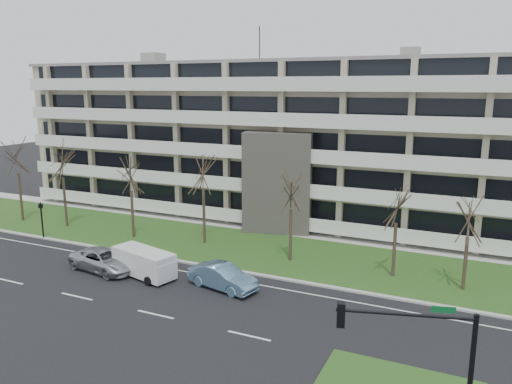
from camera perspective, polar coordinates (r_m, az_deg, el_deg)
The scene contains 18 objects.
ground at distance 30.25m, azimuth -11.40°, elevation -13.56°, with size 160.00×160.00×0.00m, color black.
grass_verge at distance 40.63m, azimuth -0.51°, elevation -6.49°, with size 90.00×10.00×0.06m, color #2B4617.
curb at distance 36.42m, azimuth -3.92°, elevation -8.71°, with size 90.00×0.35×0.12m, color #B2B2AD.
sidewalk at distance 45.42m, azimuth 2.46°, elevation -4.47°, with size 90.00×2.00×0.08m, color #B2B2AD.
lane_edge_line at distance 35.23m, azimuth -5.10°, elevation -9.57°, with size 90.00×0.12×0.01m, color white.
apartment_building at distance 50.21m, azimuth 5.51°, elevation 5.90°, with size 60.50×15.10×18.75m.
silver_pickup at distance 37.49m, azimuth -16.90°, elevation -7.46°, with size 2.55×5.53×1.54m, color #B1B4B9.
blue_sedan at distance 32.93m, azimuth -3.83°, elevation -9.65°, with size 1.68×4.83×1.59m, color #729EC5.
white_van at distance 35.53m, azimuth -12.63°, elevation -7.69°, with size 5.17×2.95×1.89m.
traffic_signal at distance 19.29m, azimuth 18.67°, elevation -17.55°, with size 4.70×1.55×5.62m.
pedestrian_signal at distance 46.49m, azimuth -23.31°, elevation -2.50°, with size 0.35×0.31×3.24m.
tree_0 at distance 52.80m, azimuth -25.72°, elevation 4.02°, with size 4.28×4.28×8.56m.
tree_1 at distance 48.92m, azimuth -21.35°, elevation 3.63°, with size 4.17×4.17×8.33m.
tree_2 at distance 43.61m, azimuth -14.18°, elevation 2.21°, with size 3.71×3.71×7.43m.
tree_3 at distance 40.75m, azimuth -6.10°, elevation 2.93°, with size 4.20×4.20×8.41m.
tree_4 at distance 36.60m, azimuth 4.04°, elevation 0.47°, with size 3.62×3.62×7.24m.
tree_5 at distance 34.77m, azimuth 15.84°, elevation -1.11°, with size 3.42×3.42×6.84m.
tree_6 at distance 34.06m, azimuth 23.22°, elevation -2.52°, with size 3.20×3.20×6.39m.
Camera 1 is at (16.48, -21.80, 12.97)m, focal length 35.00 mm.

